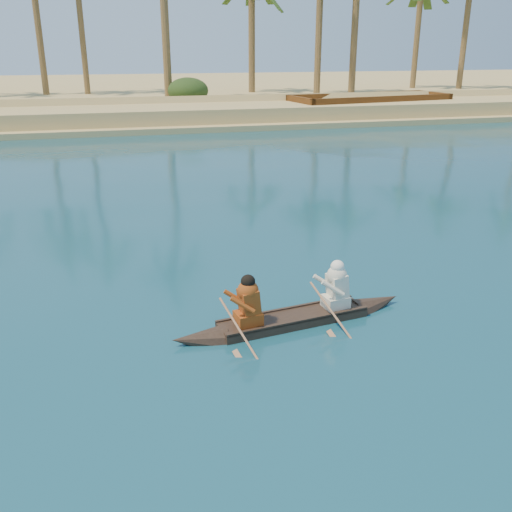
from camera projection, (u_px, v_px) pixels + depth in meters
name	position (u px, v px, depth m)	size (l,w,h in m)	color
ground	(9.00, 276.00, 13.56)	(160.00, 160.00, 0.00)	#0C394D
sandy_embankment	(78.00, 95.00, 55.96)	(150.00, 51.00, 1.50)	tan
palm_grove	(61.00, 5.00, 42.57)	(110.00, 14.00, 16.00)	#2C511C
shrub_cluster	(69.00, 103.00, 41.75)	(100.00, 6.00, 2.40)	#203513
canoe	(293.00, 311.00, 11.18)	(4.98, 1.41, 1.36)	#37271E
barge_right	(370.00, 108.00, 42.91)	(12.56, 5.82, 2.01)	#5D3314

